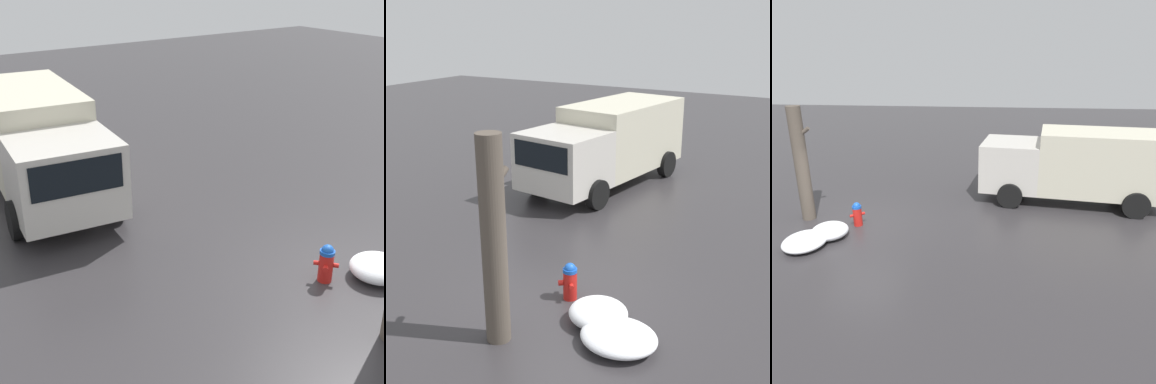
{
  "view_description": "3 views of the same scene",
  "coord_description": "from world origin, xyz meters",
  "views": [
    {
      "loc": [
        -5.76,
        7.23,
        5.81
      ],
      "look_at": [
        3.54,
        0.68,
        0.79
      ],
      "focal_mm": 50.0,
      "sensor_mm": 36.0,
      "label": 1
    },
    {
      "loc": [
        -8.21,
        -4.99,
        5.51
      ],
      "look_at": [
        2.99,
        1.56,
        1.15
      ],
      "focal_mm": 50.0,
      "sensor_mm": 36.0,
      "label": 2
    },
    {
      "loc": [
        4.51,
        -10.62,
        5.16
      ],
      "look_at": [
        3.3,
        1.43,
        0.74
      ],
      "focal_mm": 35.0,
      "sensor_mm": 36.0,
      "label": 3
    }
  ],
  "objects": [
    {
      "name": "ground_plane",
      "position": [
        0.0,
        0.0,
        0.0
      ],
      "size": [
        60.0,
        60.0,
        0.0
      ],
      "primitive_type": "plane",
      "color": "#333033"
    },
    {
      "name": "tree_trunk",
      "position": [
        -1.84,
        0.37,
        1.88
      ],
      "size": [
        0.66,
        0.43,
        3.73
      ],
      "color": "brown",
      "rests_on": "ground_plane"
    },
    {
      "name": "snow_pile_curbside",
      "position": [
        -0.52,
        -0.93,
        0.22
      ],
      "size": [
        1.08,
        1.11,
        0.43
      ],
      "color": "white",
      "rests_on": "ground_plane"
    },
    {
      "name": "snow_pile_by_hydrant",
      "position": [
        -0.98,
        -1.57,
        0.18
      ],
      "size": [
        1.2,
        1.38,
        0.36
      ],
      "color": "white",
      "rests_on": "ground_plane"
    },
    {
      "name": "delivery_truck",
      "position": [
        7.25,
        2.9,
        1.46
      ],
      "size": [
        6.71,
        3.23,
        2.66
      ],
      "rotation": [
        0.0,
        0.0,
        1.45
      ],
      "color": "beige",
      "rests_on": "ground_plane"
    },
    {
      "name": "fire_hydrant",
      "position": [
        -0.0,
        0.0,
        0.4
      ],
      "size": [
        0.43,
        0.41,
        0.79
      ],
      "rotation": [
        0.0,
        0.0,
        2.25
      ],
      "color": "red",
      "rests_on": "ground_plane"
    }
  ]
}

